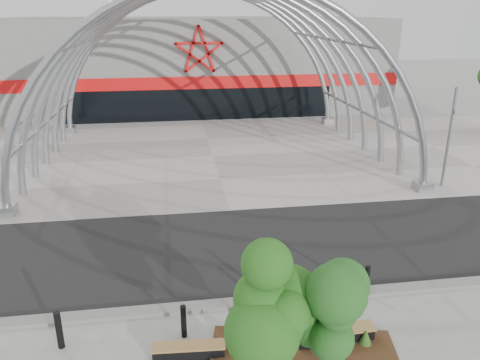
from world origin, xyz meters
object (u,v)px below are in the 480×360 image
street_tree_0 (286,302)px  signal_pole (449,136)px  bollard_2 (277,291)px  bench_0 (189,351)px  bench_1 (335,336)px  street_tree_1 (329,310)px

street_tree_0 → signal_pole: bearing=48.0°
bollard_2 → bench_0: bearing=-145.1°
bench_1 → bollard_2: bearing=120.9°
signal_pole → street_tree_0: bearing=-132.0°
signal_pole → bench_1: (-9.65, -10.92, -2.48)m
signal_pole → bench_0: (-13.68, -10.90, -2.50)m
bench_1 → street_tree_1: bearing=-118.1°
street_tree_0 → bench_1: (2.00, 2.02, -2.71)m
signal_pole → bollard_2: size_ratio=5.42×
signal_pole → street_tree_1: 16.47m
bench_0 → bollard_2: bollard_2 is taller
bench_0 → bench_1: (4.04, -0.02, 0.03)m
signal_pole → street_tree_1: signal_pole is taller
street_tree_1 → bollard_2: size_ratio=3.52×
signal_pole → bench_1: size_ratio=2.31×
street_tree_1 → bench_1: bearing=61.9°
signal_pole → bollard_2: bearing=-140.6°
bollard_2 → bench_1: bearing=-59.1°
street_tree_1 → street_tree_0: bearing=-164.4°
signal_pole → bench_1: 14.78m
signal_pole → street_tree_1: bearing=-129.9°
bench_0 → bench_1: bearing=-0.3°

